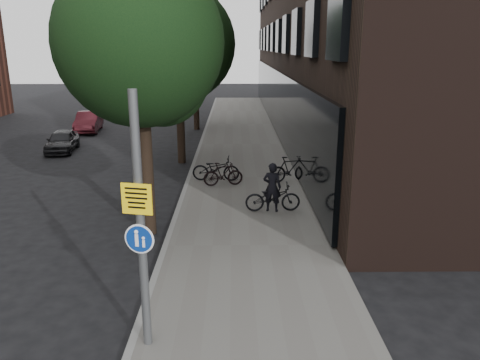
{
  "coord_description": "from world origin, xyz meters",
  "views": [
    {
      "loc": [
        -0.16,
        -8.1,
        5.21
      ],
      "look_at": [
        -0.02,
        3.07,
        2.0
      ],
      "focal_mm": 35.0,
      "sensor_mm": 36.0,
      "label": 1
    }
  ],
  "objects_px": {
    "parked_bike_facade_near": "(273,197)",
    "parked_car_near": "(62,141)",
    "pedestrian": "(272,187)",
    "signpost": "(141,225)"
  },
  "relations": [
    {
      "from": "parked_bike_facade_near",
      "to": "parked_car_near",
      "type": "xyz_separation_m",
      "value": [
        -10.01,
        9.44,
        -0.03
      ]
    },
    {
      "from": "signpost",
      "to": "pedestrian",
      "type": "bearing_deg",
      "value": 80.92
    },
    {
      "from": "signpost",
      "to": "parked_car_near",
      "type": "distance_m",
      "value": 17.96
    },
    {
      "from": "pedestrian",
      "to": "parked_bike_facade_near",
      "type": "height_order",
      "value": "pedestrian"
    },
    {
      "from": "pedestrian",
      "to": "parked_bike_facade_near",
      "type": "relative_size",
      "value": 0.91
    },
    {
      "from": "pedestrian",
      "to": "parked_bike_facade_near",
      "type": "distance_m",
      "value": 0.33
    },
    {
      "from": "parked_bike_facade_near",
      "to": "parked_car_near",
      "type": "bearing_deg",
      "value": 44.11
    },
    {
      "from": "signpost",
      "to": "pedestrian",
      "type": "xyz_separation_m",
      "value": [
        2.74,
        6.89,
        -1.46
      ]
    },
    {
      "from": "pedestrian",
      "to": "parked_car_near",
      "type": "xyz_separation_m",
      "value": [
        -9.99,
        9.44,
        -0.37
      ]
    },
    {
      "from": "signpost",
      "to": "parked_car_near",
      "type": "xyz_separation_m",
      "value": [
        -7.25,
        16.33,
        -1.83
      ]
    }
  ]
}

